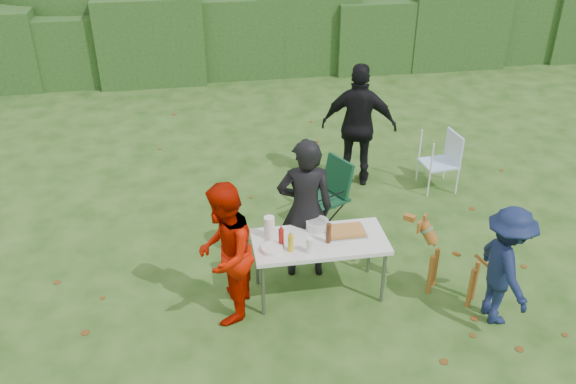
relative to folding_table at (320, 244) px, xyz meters
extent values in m
plane|color=#1E4211|center=(-0.34, -0.08, -0.69)|extent=(80.00, 80.00, 0.00)
cube|color=#23471C|center=(-0.34, 7.92, 0.16)|extent=(22.00, 1.40, 1.70)
cube|color=silver|center=(0.00, 0.00, 0.03)|extent=(1.50, 0.70, 0.05)
cylinder|color=slate|center=(-0.68, -0.28, -0.34)|extent=(0.04, 0.04, 0.69)
cylinder|color=slate|center=(0.68, -0.28, -0.34)|extent=(0.04, 0.04, 0.69)
cylinder|color=slate|center=(-0.68, 0.28, -0.34)|extent=(0.04, 0.04, 0.69)
cylinder|color=slate|center=(0.68, 0.28, -0.34)|extent=(0.04, 0.04, 0.69)
imported|color=black|center=(-0.09, 0.41, 0.21)|extent=(0.69, 0.49, 1.79)
imported|color=#B21100|center=(-1.07, -0.20, 0.13)|extent=(0.80, 0.92, 1.63)
imported|color=black|center=(1.12, 2.51, 0.26)|extent=(1.19, 0.79, 1.88)
imported|color=#111C3E|center=(1.84, -0.74, 0.01)|extent=(0.52, 0.90, 1.40)
cube|color=#B7B7BA|center=(0.32, 0.08, 0.06)|extent=(0.45, 0.30, 0.02)
cube|color=#BB7C37|center=(0.32, 0.08, 0.09)|extent=(0.40, 0.26, 0.04)
cylinder|color=gold|center=(-0.36, -0.15, 0.15)|extent=(0.06, 0.06, 0.20)
cylinder|color=maroon|center=(-0.44, -0.06, 0.16)|extent=(0.06, 0.06, 0.22)
cylinder|color=#47230F|center=(0.08, -0.06, 0.17)|extent=(0.06, 0.06, 0.24)
cylinder|color=white|center=(-0.55, 0.15, 0.18)|extent=(0.12, 0.12, 0.26)
cylinder|color=white|center=(-0.16, -0.22, 0.14)|extent=(0.08, 0.08, 0.18)
cylinder|color=silver|center=(0.02, 0.23, 0.10)|extent=(0.26, 0.26, 0.10)
cylinder|color=white|center=(-0.55, -0.12, 0.08)|extent=(0.24, 0.24, 0.05)
camera|label=1|loc=(-1.26, -5.46, 3.92)|focal=38.00mm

